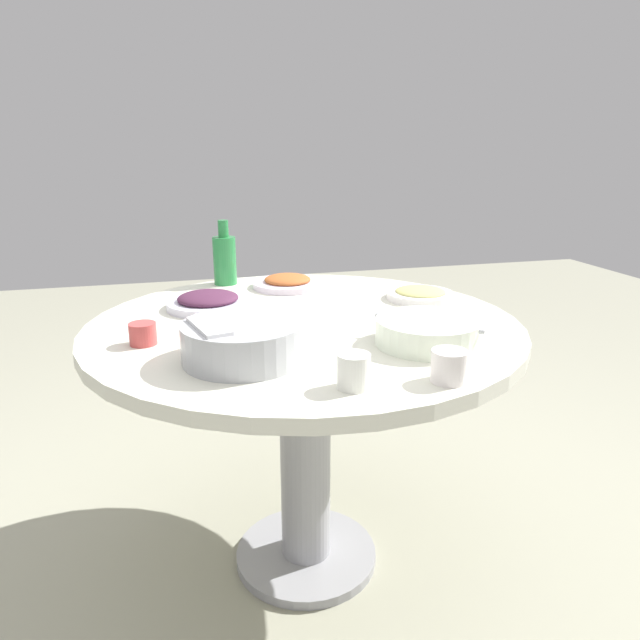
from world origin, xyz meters
The scene contains 11 objects.
ground centered at (0.00, 0.00, 0.00)m, with size 8.00×8.00×0.00m, color #9B9A85.
round_dining_table centered at (0.00, 0.00, 0.61)m, with size 1.17×1.17×0.77m.
rice_bowl centered at (-0.20, -0.25, 0.82)m, with size 0.27×0.27×0.10m.
soup_bowl centered at (0.24, -0.26, 0.80)m, with size 0.25×0.25×0.06m.
dish_noodles centered at (0.40, 0.13, 0.79)m, with size 0.21×0.21×0.04m.
dish_tofu_braise centered at (0.03, 0.39, 0.79)m, with size 0.24×0.24×0.04m.
dish_eggplant centered at (-0.24, 0.20, 0.79)m, with size 0.24×0.24×0.05m.
green_bottle centered at (-0.16, 0.49, 0.86)m, with size 0.08×0.08×0.22m.
tea_cup_near centered at (0.19, -0.48, 0.81)m, with size 0.07×0.07×0.07m, color white.
tea_cup_far centered at (-0.01, -0.46, 0.81)m, with size 0.07×0.07×0.07m, color white.
tea_cup_side centered at (-0.42, -0.09, 0.80)m, with size 0.06×0.06×0.05m, color #C74846.
Camera 1 is at (-0.34, -1.46, 1.23)m, focal length 32.31 mm.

